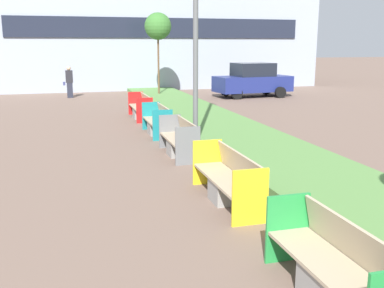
{
  "coord_description": "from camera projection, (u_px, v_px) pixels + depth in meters",
  "views": [
    {
      "loc": [
        -1.84,
        2.64,
        2.88
      ],
      "look_at": [
        0.9,
        12.45,
        0.6
      ],
      "focal_mm": 42.0,
      "sensor_mm": 36.0,
      "label": 1
    }
  ],
  "objects": [
    {
      "name": "planter_grass_strip",
      "position": [
        289.0,
        163.0,
        10.73
      ],
      "size": [
        2.8,
        120.0,
        0.18
      ],
      "color": "#568442",
      "rests_on": "ground"
    },
    {
      "name": "building_backdrop",
      "position": [
        150.0,
        35.0,
        31.46
      ],
      "size": [
        21.73,
        8.08,
        6.98
      ],
      "color": "#939EAD",
      "rests_on": "ground"
    },
    {
      "name": "bench_green_frame",
      "position": [
        333.0,
        272.0,
        5.06
      ],
      "size": [
        0.65,
        2.11,
        0.94
      ],
      "color": "gray",
      "rests_on": "ground"
    },
    {
      "name": "bench_yellow_frame",
      "position": [
        228.0,
        182.0,
        8.3
      ],
      "size": [
        0.65,
        2.33,
        0.94
      ],
      "color": "gray",
      "rests_on": "ground"
    },
    {
      "name": "bench_grey_frame",
      "position": [
        180.0,
        142.0,
        11.76
      ],
      "size": [
        0.65,
        1.97,
        0.94
      ],
      "color": "gray",
      "rests_on": "ground"
    },
    {
      "name": "bench_teal_frame",
      "position": [
        158.0,
        123.0,
        14.5
      ],
      "size": [
        0.65,
        1.96,
        0.94
      ],
      "color": "gray",
      "rests_on": "ground"
    },
    {
      "name": "bench_red_frame",
      "position": [
        141.0,
        109.0,
        17.64
      ],
      "size": [
        0.65,
        2.21,
        0.94
      ],
      "color": "gray",
      "rests_on": "ground"
    },
    {
      "name": "sapling_tree_far",
      "position": [
        158.0,
        27.0,
        24.11
      ],
      "size": [
        1.45,
        1.45,
        4.53
      ],
      "color": "brown",
      "rests_on": "ground"
    },
    {
      "name": "pedestrian_walking",
      "position": [
        69.0,
        82.0,
        24.32
      ],
      "size": [
        0.53,
        0.24,
        1.7
      ],
      "color": "#232633",
      "rests_on": "ground"
    },
    {
      "name": "parked_car_distant",
      "position": [
        253.0,
        80.0,
        24.75
      ],
      "size": [
        4.37,
        2.21,
        1.86
      ],
      "rotation": [
        0.0,
        0.0,
        0.11
      ],
      "color": "navy",
      "rests_on": "ground"
    }
  ]
}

